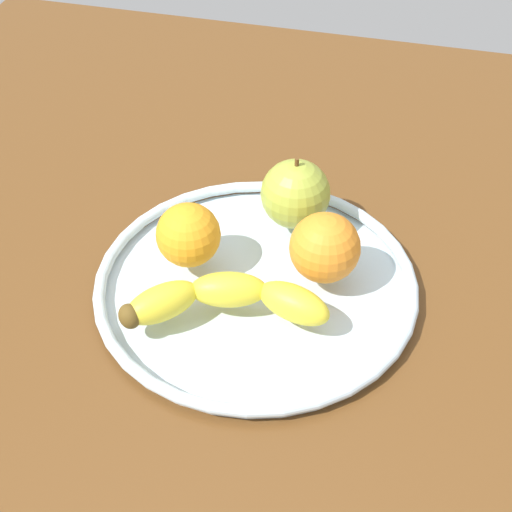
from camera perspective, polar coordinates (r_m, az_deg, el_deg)
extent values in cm
cube|color=brown|center=(78.65, 0.00, -3.63)|extent=(113.35, 113.35, 4.00)
cylinder|color=silver|center=(76.99, 0.00, -2.45)|extent=(31.03, 31.03, 0.60)
torus|color=silver|center=(76.36, 0.00, -1.98)|extent=(32.33, 32.33, 1.20)
ellipsoid|color=yellow|center=(71.24, 2.84, -3.53)|extent=(8.05, 5.54, 3.44)
ellipsoid|color=yellow|center=(72.43, -2.06, -2.52)|extent=(7.96, 5.09, 3.44)
ellipsoid|color=yellow|center=(71.74, -7.01, -3.47)|extent=(7.62, 7.65, 3.44)
ellipsoid|color=brown|center=(70.98, -9.41, -4.45)|extent=(3.12, 3.12, 2.41)
sphere|color=#98A638|center=(80.22, 2.96, 4.65)|extent=(7.36, 7.36, 7.36)
cylinder|color=#593819|center=(77.87, 3.06, 6.89)|extent=(0.44, 0.44, 1.20)
sphere|color=orange|center=(74.31, 5.16, 0.63)|extent=(6.99, 6.99, 6.99)
sphere|color=orange|center=(76.07, -5.07, 1.58)|extent=(6.50, 6.50, 6.50)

